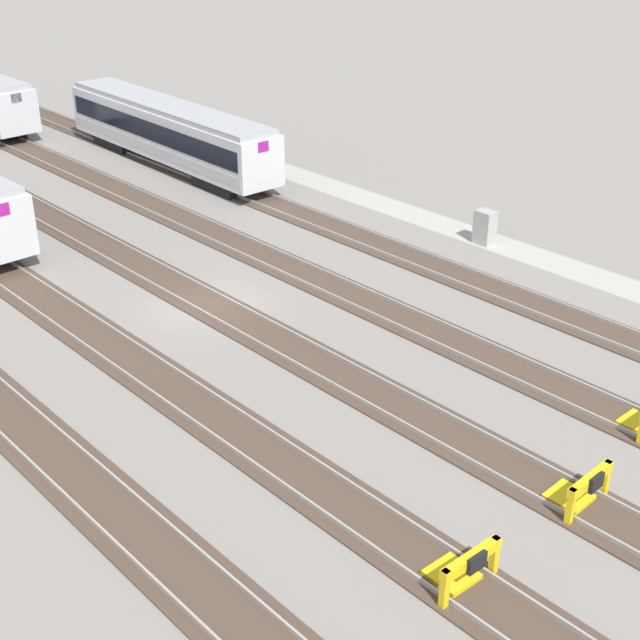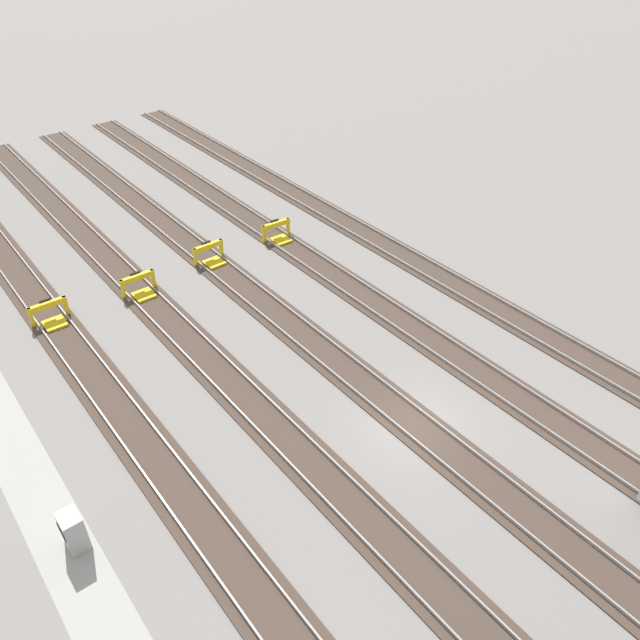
% 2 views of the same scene
% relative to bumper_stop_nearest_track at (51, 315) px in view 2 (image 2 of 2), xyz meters
% --- Properties ---
extents(ground_plane, '(400.00, 400.00, 0.00)m').
position_rel_bumper_stop_nearest_track_xyz_m(ground_plane, '(17.00, 9.63, -0.51)').
color(ground_plane, gray).
extents(service_walkway, '(54.00, 2.00, 0.01)m').
position_rel_bumper_stop_nearest_track_xyz_m(service_walkway, '(17.00, -4.33, -0.51)').
color(service_walkway, '#9E9E93').
rests_on(service_walkway, ground).
extents(rail_track_nearest, '(90.00, 2.23, 0.21)m').
position_rel_bumper_stop_nearest_track_xyz_m(rail_track_nearest, '(17.00, 0.00, -0.47)').
color(rail_track_nearest, '#47382D').
rests_on(rail_track_nearest, ground).
extents(rail_track_near_inner, '(90.00, 2.24, 0.21)m').
position_rel_bumper_stop_nearest_track_xyz_m(rail_track_near_inner, '(17.00, 4.82, -0.47)').
color(rail_track_near_inner, '#47382D').
rests_on(rail_track_near_inner, ground).
extents(rail_track_middle, '(90.00, 2.24, 0.21)m').
position_rel_bumper_stop_nearest_track_xyz_m(rail_track_middle, '(17.00, 9.63, -0.47)').
color(rail_track_middle, '#47382D').
rests_on(rail_track_middle, ground).
extents(rail_track_far_inner, '(90.00, 2.23, 0.21)m').
position_rel_bumper_stop_nearest_track_xyz_m(rail_track_far_inner, '(17.00, 14.44, -0.47)').
color(rail_track_far_inner, '#47382D').
rests_on(rail_track_far_inner, ground).
extents(rail_track_farthest, '(90.00, 2.23, 0.21)m').
position_rel_bumper_stop_nearest_track_xyz_m(rail_track_farthest, '(17.00, 19.26, -0.47)').
color(rail_track_farthest, '#47382D').
rests_on(rail_track_farthest, ground).
extents(bumper_stop_nearest_track, '(1.35, 2.00, 1.22)m').
position_rel_bumper_stop_nearest_track_xyz_m(bumper_stop_nearest_track, '(0.00, 0.00, 0.00)').
color(bumper_stop_nearest_track, gold).
rests_on(bumper_stop_nearest_track, ground).
extents(bumper_stop_near_inner_track, '(1.35, 2.00, 1.22)m').
position_rel_bumper_stop_nearest_track_xyz_m(bumper_stop_near_inner_track, '(0.42, 4.81, 0.00)').
color(bumper_stop_near_inner_track, gold).
rests_on(bumper_stop_near_inner_track, ground).
extents(bumper_stop_middle_track, '(1.36, 2.01, 1.22)m').
position_rel_bumper_stop_nearest_track_xyz_m(bumper_stop_middle_track, '(-0.18, 9.64, 0.00)').
color(bumper_stop_middle_track, gold).
rests_on(bumper_stop_middle_track, ground).
extents(bumper_stop_far_inner_track, '(1.38, 2.01, 1.22)m').
position_rel_bumper_stop_nearest_track_xyz_m(bumper_stop_far_inner_track, '(0.04, 14.43, 0.00)').
color(bumper_stop_far_inner_track, gold).
rests_on(bumper_stop_far_inner_track, ground).
extents(electrical_cabinet, '(0.90, 0.73, 1.60)m').
position_rel_bumper_stop_nearest_track_xyz_m(electrical_cabinet, '(13.75, -3.90, 0.29)').
color(electrical_cabinet, '#9E9E99').
rests_on(electrical_cabinet, ground).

